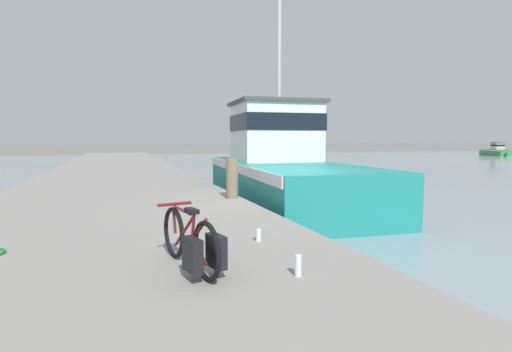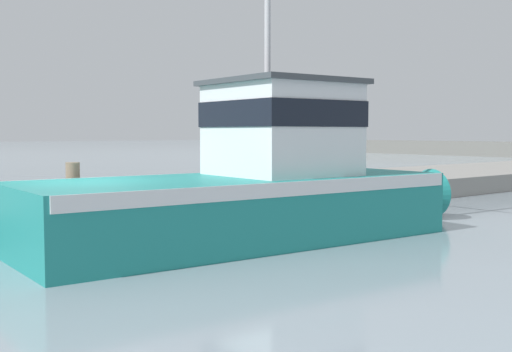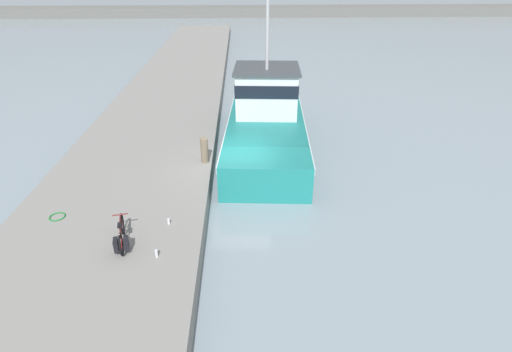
% 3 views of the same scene
% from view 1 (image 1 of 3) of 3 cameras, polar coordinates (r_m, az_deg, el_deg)
% --- Properties ---
extents(ground_plane, '(320.00, 320.00, 0.00)m').
position_cam_1_polar(ground_plane, '(10.57, 4.80, -7.05)').
color(ground_plane, '#84939E').
extents(dock_pier, '(6.36, 80.00, 0.72)m').
position_cam_1_polar(dock_pier, '(9.63, -19.58, -6.36)').
color(dock_pier, gray).
rests_on(dock_pier, ground_plane).
extents(far_shoreline, '(180.00, 5.00, 1.47)m').
position_cam_1_polar(far_shoreline, '(73.56, 8.69, 3.99)').
color(far_shoreline, slate).
rests_on(far_shoreline, ground_plane).
extents(fishing_boat_main, '(4.22, 11.64, 10.29)m').
position_cam_1_polar(fishing_boat_main, '(14.28, 3.59, 1.38)').
color(fishing_boat_main, teal).
rests_on(fishing_boat_main, ground_plane).
extents(boat_white_moored, '(2.51, 5.25, 1.87)m').
position_cam_1_polar(boat_white_moored, '(65.15, 31.07, 3.08)').
color(boat_white_moored, '#337F47').
rests_on(boat_white_moored, ground_plane).
extents(bicycle_touring, '(0.64, 1.65, 0.73)m').
position_cam_1_polar(bicycle_touring, '(4.70, -8.91, -9.49)').
color(bicycle_touring, black).
rests_on(bicycle_touring, dock_pier).
extents(mooring_post, '(0.31, 0.31, 1.04)m').
position_cam_1_polar(mooring_post, '(10.36, -3.43, -0.33)').
color(mooring_post, '#756651').
rests_on(mooring_post, dock_pier).
extents(water_bottle_on_curb, '(0.08, 0.08, 0.24)m').
position_cam_1_polar(water_bottle_on_curb, '(4.59, 6.03, -12.59)').
color(water_bottle_on_curb, silver).
rests_on(water_bottle_on_curb, dock_pier).
extents(water_bottle_by_bike, '(0.08, 0.08, 0.19)m').
position_cam_1_polar(water_bottle_by_bike, '(6.05, 0.35, -8.44)').
color(water_bottle_by_bike, silver).
rests_on(water_bottle_by_bike, dock_pier).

